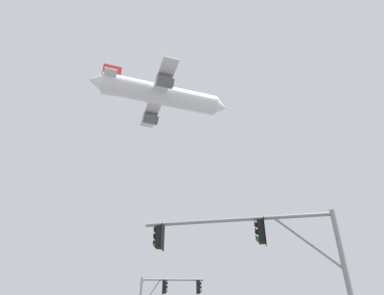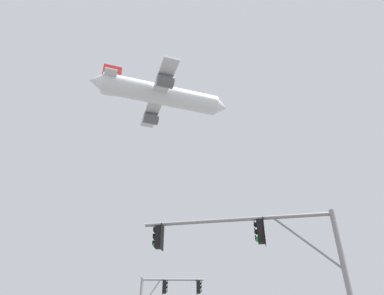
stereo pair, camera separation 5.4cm
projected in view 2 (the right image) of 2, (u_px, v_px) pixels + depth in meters
name	position (u px, v px, depth m)	size (l,w,h in m)	color
signal_pole_near	(266.00, 252.00, 12.41)	(7.40, 1.26, 6.23)	gray
airplane	(161.00, 95.00, 51.78)	(21.43, 16.55, 6.00)	white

